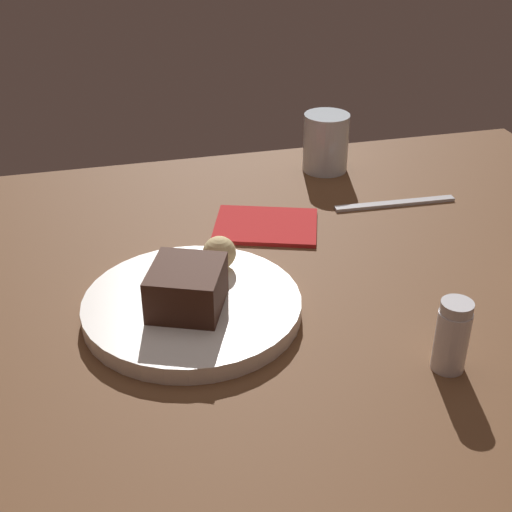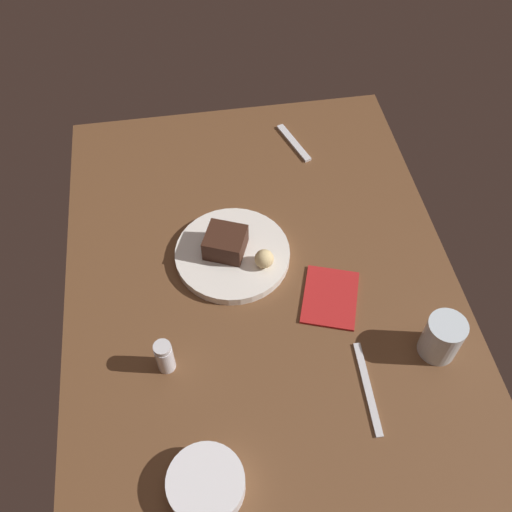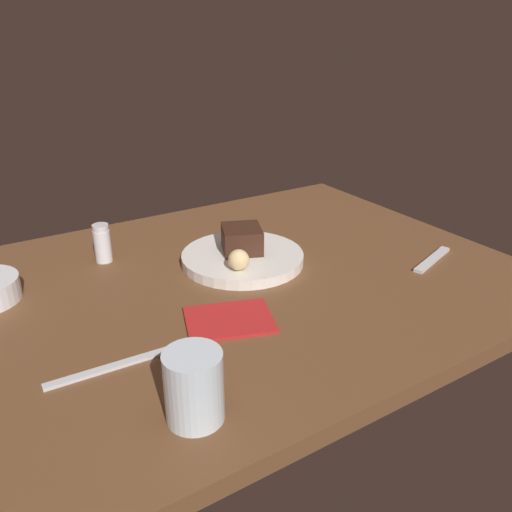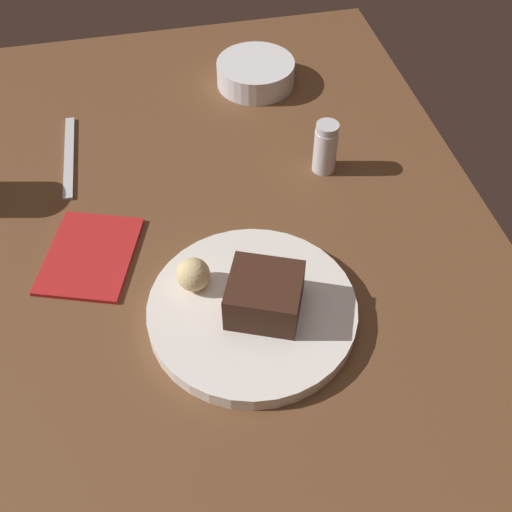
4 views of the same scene
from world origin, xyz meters
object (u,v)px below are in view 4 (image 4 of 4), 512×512
Objects in this scene: dessert_plate at (252,311)px; chocolate_cake_slice at (265,295)px; salt_shaker at (325,148)px; butter_knife at (69,157)px; bread_roll at (193,274)px; side_bowl at (256,73)px; folded_napkin at (90,255)px.

dessert_plate is 3.01× the size of chocolate_cake_slice.
salt_shaker is 39.01cm from butter_knife.
dessert_plate is 6.12× the size of bread_roll.
dessert_plate is at bearing -12.76° from side_bowl.
bread_roll is at bearing 53.59° from folded_napkin.
side_bowl is 0.70× the size of butter_knife.
dessert_plate is 1.75× the size of folded_napkin.
dessert_plate is 29.29cm from salt_shaker.
side_bowl is at bearing 168.94° from chocolate_cake_slice.
butter_knife is at bearing -67.66° from side_bowl.
salt_shaker reaches higher than bread_roll.
chocolate_cake_slice reaches higher than bread_roll.
dessert_plate is 49.35cm from side_bowl.
dessert_plate is 40.87cm from butter_knife.
side_bowl is at bearing 158.44° from bread_roll.
dessert_plate is 1.91× the size of side_bowl.
chocolate_cake_slice is 9.31cm from bread_roll.
chocolate_cake_slice is at bearing 63.52° from dessert_plate.
dessert_plate reaches higher than butter_knife.
chocolate_cake_slice is at bearing 55.37° from bread_roll.
side_bowl is at bearing 167.24° from dessert_plate.
chocolate_cake_slice is at bearing -11.06° from side_bowl.
salt_shaker is at bearing 146.37° from dessert_plate.
butter_knife is at bearing -105.95° from salt_shaker.
bread_roll is 0.22× the size of butter_knife.
chocolate_cake_slice reaches higher than butter_knife.
dessert_plate is 8.41cm from bread_roll.
salt_shaker is at bearing 149.34° from chocolate_cake_slice.
folded_napkin is at bearing -125.75° from chocolate_cake_slice.
chocolate_cake_slice reaches higher than dessert_plate.
bread_roll is 0.31× the size of side_bowl.
chocolate_cake_slice is at bearing -145.28° from butter_knife.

